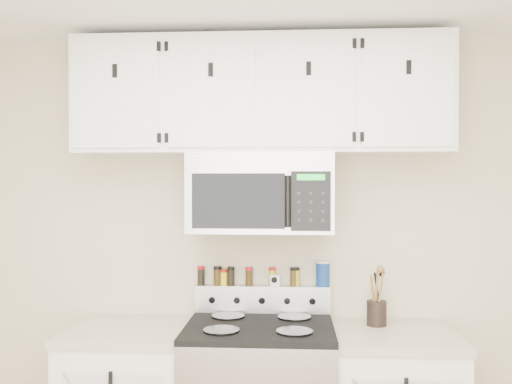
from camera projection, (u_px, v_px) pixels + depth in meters
The scene contains 14 objects.
back_wall at pixel (263, 258), 3.25m from camera, with size 3.50×0.01×2.50m, color #C6B894.
microwave at pixel (261, 192), 3.06m from camera, with size 0.76×0.44×0.42m.
upper_cabinets at pixel (261, 96), 3.07m from camera, with size 2.00×0.35×0.62m.
utensil_crock at pixel (377, 311), 3.04m from camera, with size 0.10×0.10×0.31m.
kitchen_timer at pixel (274, 280), 3.22m from camera, with size 0.06×0.05×0.06m, color white.
salt_canister at pixel (323, 274), 3.20m from camera, with size 0.08×0.08×0.14m.
spice_jar_0 at pixel (201, 275), 3.24m from camera, with size 0.04×0.04×0.11m.
spice_jar_1 at pixel (218, 276), 3.24m from camera, with size 0.05×0.05×0.11m.
spice_jar_2 at pixel (224, 277), 3.23m from camera, with size 0.04×0.04×0.09m.
spice_jar_3 at pixel (231, 276), 3.23m from camera, with size 0.04×0.04×0.10m.
spice_jar_4 at pixel (249, 276), 3.23m from camera, with size 0.04×0.04×0.10m.
spice_jar_5 at pixel (272, 276), 3.22m from camera, with size 0.04×0.04×0.10m.
spice_jar_6 at pixel (294, 277), 3.21m from camera, with size 0.05×0.05×0.10m.
spice_jar_7 at pixel (296, 277), 3.21m from camera, with size 0.04×0.04×0.10m.
Camera 1 is at (0.17, -1.50, 1.69)m, focal length 40.00 mm.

